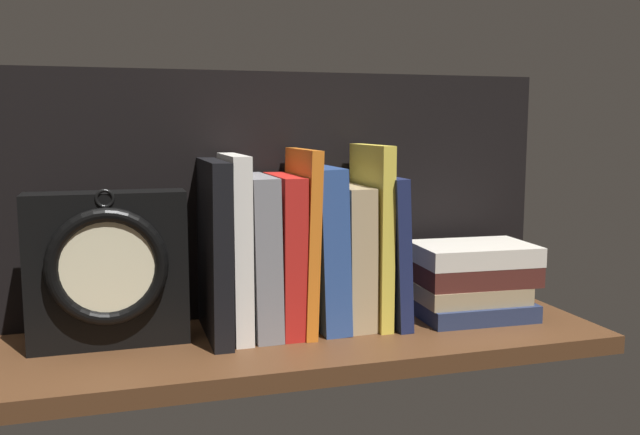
# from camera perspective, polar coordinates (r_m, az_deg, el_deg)

# --- Properties ---
(ground_plane) EXTENTS (0.83, 0.26, 0.03)m
(ground_plane) POSITION_cam_1_polar(r_m,az_deg,el_deg) (0.96, -0.98, -10.45)
(ground_plane) COLOR #4C2D19
(back_panel) EXTENTS (0.83, 0.01, 0.37)m
(back_panel) POSITION_cam_1_polar(r_m,az_deg,el_deg) (1.04, -2.91, 1.95)
(back_panel) COLOR black
(back_panel) RESTS_ON ground_plane
(book_black_skeptic) EXTENTS (0.03, 0.17, 0.24)m
(book_black_skeptic) POSITION_cam_1_polar(r_m,az_deg,el_deg) (0.94, -8.80, -2.61)
(book_black_skeptic) COLOR black
(book_black_skeptic) RESTS_ON ground_plane
(book_white_catcher) EXTENTS (0.03, 0.14, 0.25)m
(book_white_catcher) POSITION_cam_1_polar(r_m,az_deg,el_deg) (0.94, -7.11, -2.32)
(book_white_catcher) COLOR silver
(book_white_catcher) RESTS_ON ground_plane
(book_gray_chess) EXTENTS (0.04, 0.14, 0.22)m
(book_gray_chess) POSITION_cam_1_polar(r_m,az_deg,el_deg) (0.95, -5.13, -3.09)
(book_gray_chess) COLOR gray
(book_gray_chess) RESTS_ON ground_plane
(book_red_requiem) EXTENTS (0.03, 0.14, 0.22)m
(book_red_requiem) POSITION_cam_1_polar(r_m,az_deg,el_deg) (0.96, -2.99, -2.98)
(book_red_requiem) COLOR red
(book_red_requiem) RESTS_ON ground_plane
(book_orange_pandolfini) EXTENTS (0.02, 0.14, 0.26)m
(book_orange_pandolfini) POSITION_cam_1_polar(r_m,az_deg,el_deg) (0.96, -1.45, -1.86)
(book_orange_pandolfini) COLOR orange
(book_orange_pandolfini) RESTS_ON ground_plane
(book_blue_modern) EXTENTS (0.05, 0.13, 0.23)m
(book_blue_modern) POSITION_cam_1_polar(r_m,az_deg,el_deg) (0.97, 0.26, -2.50)
(book_blue_modern) COLOR #2D4C8E
(book_blue_modern) RESTS_ON ground_plane
(book_tan_shortstories) EXTENTS (0.04, 0.12, 0.20)m
(book_tan_shortstories) POSITION_cam_1_polar(r_m,az_deg,el_deg) (0.99, 2.54, -3.17)
(book_tan_shortstories) COLOR tan
(book_tan_shortstories) RESTS_ON ground_plane
(book_yellow_seinlanguage) EXTENTS (0.02, 0.14, 0.26)m
(book_yellow_seinlanguage) POSITION_cam_1_polar(r_m,az_deg,el_deg) (1.00, 4.26, -1.42)
(book_yellow_seinlanguage) COLOR gold
(book_yellow_seinlanguage) RESTS_ON ground_plane
(book_navy_bierce) EXTENTS (0.03, 0.15, 0.22)m
(book_navy_bierce) POSITION_cam_1_polar(r_m,az_deg,el_deg) (1.01, 5.43, -2.62)
(book_navy_bierce) COLOR #192147
(book_navy_bierce) RESTS_ON ground_plane
(framed_clock) EXTENTS (0.20, 0.07, 0.21)m
(framed_clock) POSITION_cam_1_polar(r_m,az_deg,el_deg) (0.93, -17.26, -4.08)
(framed_clock) COLOR black
(framed_clock) RESTS_ON ground_plane
(book_stack_side) EXTENTS (0.18, 0.15, 0.11)m
(book_stack_side) POSITION_cam_1_polar(r_m,az_deg,el_deg) (1.07, 12.39, -5.11)
(book_stack_side) COLOR #232D4C
(book_stack_side) RESTS_ON ground_plane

